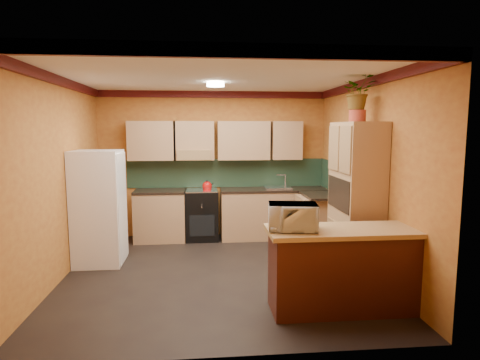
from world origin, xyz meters
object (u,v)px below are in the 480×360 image
at_px(pantry, 356,201).
at_px(breakfast_bar, 352,271).
at_px(base_cabinets_back, 236,215).
at_px(stove, 202,215).
at_px(microwave, 292,217).
at_px(fridge, 99,208).

distance_m(pantry, breakfast_bar, 1.25).
bearing_deg(pantry, base_cabinets_back, 125.01).
height_order(pantry, breakfast_bar, pantry).
distance_m(stove, microwave, 3.29).
distance_m(base_cabinets_back, breakfast_bar, 3.25).
relative_size(base_cabinets_back, breakfast_bar, 2.03).
xyz_separation_m(breakfast_bar, microwave, (-0.68, 0.00, 0.63)).
height_order(base_cabinets_back, microwave, microwave).
xyz_separation_m(pantry, breakfast_bar, (-0.41, -1.01, -0.61)).
relative_size(pantry, breakfast_bar, 1.17).
relative_size(fridge, pantry, 0.81).
xyz_separation_m(fridge, microwave, (2.50, -1.88, 0.22)).
height_order(fridge, pantry, pantry).
bearing_deg(pantry, fridge, 166.40).
bearing_deg(microwave, base_cabinets_back, 104.84).
distance_m(stove, fridge, 1.98).
distance_m(fridge, pantry, 3.71).
bearing_deg(breakfast_bar, stove, 118.40).
distance_m(stove, pantry, 2.99).
xyz_separation_m(pantry, microwave, (-1.10, -1.01, 0.02)).
bearing_deg(breakfast_bar, microwave, 180.00).
relative_size(pantry, microwave, 4.06).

